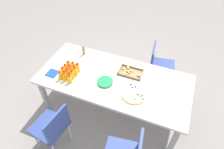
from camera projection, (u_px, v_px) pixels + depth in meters
name	position (u px, v px, depth m)	size (l,w,h in m)	color
ground_plane	(114.00, 109.00, 3.25)	(12.00, 12.00, 0.00)	gray
party_table	(114.00, 81.00, 2.77)	(2.10, 0.95, 0.74)	silver
chair_far_right	(159.00, 64.00, 3.30)	(0.45, 0.45, 0.83)	#33478C
chair_near_left	(53.00, 127.00, 2.47)	(0.45, 0.45, 0.83)	#33478C
juice_bottle_0	(60.00, 75.00, 2.67)	(0.06, 0.06, 0.14)	#F9AD14
juice_bottle_1	(65.00, 77.00, 2.66)	(0.06, 0.06, 0.14)	#F9AC14
juice_bottle_2	(70.00, 79.00, 2.63)	(0.06, 0.06, 0.13)	#F9AC14
juice_bottle_3	(63.00, 72.00, 2.72)	(0.06, 0.06, 0.15)	#F9AE14
juice_bottle_4	(68.00, 74.00, 2.70)	(0.06, 0.06, 0.14)	#F9AD14
juice_bottle_5	(72.00, 75.00, 2.68)	(0.05, 0.05, 0.15)	#FAAC14
juice_bottle_6	(66.00, 68.00, 2.77)	(0.06, 0.06, 0.14)	#F9AC14
juice_bottle_7	(71.00, 70.00, 2.75)	(0.05, 0.05, 0.13)	#FAAE14
juice_bottle_8	(75.00, 71.00, 2.73)	(0.06, 0.06, 0.14)	#F9AD14
juice_bottle_9	(69.00, 65.00, 2.82)	(0.06, 0.06, 0.14)	#FAAC14
juice_bottle_10	(73.00, 66.00, 2.80)	(0.05, 0.05, 0.14)	#F9AC14
juice_bottle_11	(78.00, 68.00, 2.77)	(0.06, 0.06, 0.15)	#FAAC14
fruit_pizza	(134.00, 94.00, 2.51)	(0.33, 0.33, 0.05)	tan
snack_tray	(130.00, 72.00, 2.79)	(0.34, 0.21, 0.04)	olive
plate_stack	(105.00, 82.00, 2.66)	(0.21, 0.21, 0.03)	#1E8C4C
napkin_stack	(52.00, 73.00, 2.79)	(0.15, 0.15, 0.01)	#194CA5
cardboard_tube	(84.00, 50.00, 3.04)	(0.04, 0.04, 0.16)	#9E7A56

